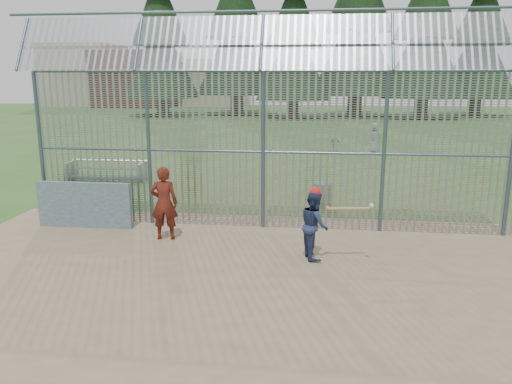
# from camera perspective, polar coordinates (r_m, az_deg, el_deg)

# --- Properties ---
(ground) EXTENTS (120.00, 120.00, 0.00)m
(ground) POSITION_cam_1_polar(r_m,az_deg,el_deg) (9.87, -1.43, -10.02)
(ground) COLOR #2D511E
(ground) RESTS_ON ground
(dirt_infield) EXTENTS (14.00, 10.00, 0.02)m
(dirt_infield) POSITION_cam_1_polar(r_m,az_deg,el_deg) (9.41, -1.88, -11.14)
(dirt_infield) COLOR #756047
(dirt_infield) RESTS_ON ground
(dugout_wall) EXTENTS (2.50, 0.12, 1.20)m
(dugout_wall) POSITION_cam_1_polar(r_m,az_deg,el_deg) (13.67, -19.03, -1.40)
(dugout_wall) COLOR #38566B
(dugout_wall) RESTS_ON dirt_infield
(batter) EXTENTS (0.73, 0.84, 1.48)m
(batter) POSITION_cam_1_polar(r_m,az_deg,el_deg) (10.80, 6.68, -3.76)
(batter) COLOR navy
(batter) RESTS_ON dirt_infield
(onlooker) EXTENTS (0.71, 0.52, 1.78)m
(onlooker) POSITION_cam_1_polar(r_m,az_deg,el_deg) (12.13, -10.47, -1.26)
(onlooker) COLOR maroon
(onlooker) RESTS_ON dirt_infield
(bg_kid_standing) EXTENTS (0.90, 0.77, 1.56)m
(bg_kid_standing) POSITION_cam_1_polar(r_m,az_deg,el_deg) (26.40, 13.37, 6.02)
(bg_kid_standing) COLOR slate
(bg_kid_standing) RESTS_ON ground
(bg_kid_seated) EXTENTS (0.52, 0.24, 0.87)m
(bg_kid_seated) POSITION_cam_1_polar(r_m,az_deg,el_deg) (26.51, 9.00, 5.49)
(bg_kid_seated) COLOR slate
(bg_kid_seated) RESTS_ON ground
(batting_gear) EXTENTS (1.31, 0.51, 0.46)m
(batting_gear) POSITION_cam_1_polar(r_m,az_deg,el_deg) (10.59, 7.84, -0.54)
(batting_gear) COLOR red
(batting_gear) RESTS_ON ground
(trash_can) EXTENTS (0.56, 0.56, 0.82)m
(trash_can) POSITION_cam_1_polar(r_m,az_deg,el_deg) (15.15, 7.69, -0.35)
(trash_can) COLOR gray
(trash_can) RESTS_ON ground
(bleacher) EXTENTS (3.00, 0.95, 0.72)m
(bleacher) POSITION_cam_1_polar(r_m,az_deg,el_deg) (19.78, -16.66, 2.46)
(bleacher) COLOR slate
(bleacher) RESTS_ON ground
(backstop_fence) EXTENTS (20.09, 0.81, 5.30)m
(backstop_fence) POSITION_cam_1_polar(r_m,az_deg,el_deg) (12.51, 9.11, 5.99)
(backstop_fence) COLOR #47566B
(backstop_fence) RESTS_ON ground
(conifer_row) EXTENTS (38.48, 12.26, 20.20)m
(conifer_row) POSITION_cam_1_polar(r_m,az_deg,el_deg) (50.96, 8.07, 20.83)
(conifer_row) COLOR #332319
(conifer_row) RESTS_ON ground
(distant_buildings) EXTENTS (26.50, 10.50, 8.00)m
(distant_buildings) POSITION_cam_1_polar(r_m,az_deg,el_deg) (69.91, -13.92, 12.51)
(distant_buildings) COLOR brown
(distant_buildings) RESTS_ON ground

